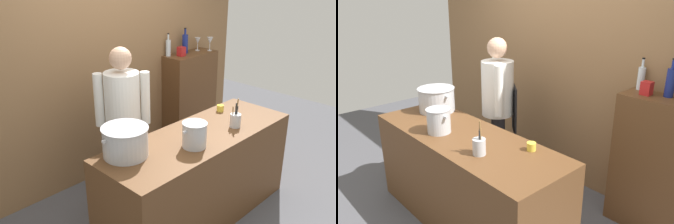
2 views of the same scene
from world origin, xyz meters
The scene contains 14 objects.
ground_plane centered at (0.00, 0.00, 0.00)m, with size 8.00×8.00×0.00m, color #4C4C51.
brick_back_panel centered at (0.00, 1.40, 1.50)m, with size 4.40×0.10×3.00m, color olive.
prep_counter centered at (0.00, 0.00, 0.45)m, with size 2.05×0.70×0.90m, color brown.
bar_cabinet centered at (1.21, 1.19, 0.63)m, with size 0.76×0.32×1.26m, color brown.
chef centered at (-0.34, 0.69, 0.96)m, with size 0.45×0.42×1.66m.
stockpot_large centered at (-0.73, 0.18, 1.03)m, with size 0.44×0.39×0.25m.
stockpot_small centered at (-0.22, -0.12, 1.01)m, with size 0.28×0.22×0.22m.
utensil_crock centered at (0.37, -0.13, 0.97)m, with size 0.10×0.10×0.28m.
butter_jar centered at (0.60, 0.22, 0.93)m, with size 0.07×0.07×0.07m, color yellow.
wine_bottle_clear centered at (0.91, 1.30, 1.37)m, with size 0.06×0.06×0.29m.
wine_bottle_cobalt centered at (1.18, 1.26, 1.39)m, with size 0.08×0.08×0.33m.
wine_glass_wide centered at (1.51, 1.12, 1.39)m, with size 0.08×0.08×0.18m.
wine_glass_short centered at (1.41, 1.24, 1.39)m, with size 0.08×0.08×0.17m.
spice_tin_red centered at (1.02, 1.18, 1.32)m, with size 0.08×0.08×0.12m, color red.
Camera 1 is at (-2.42, -1.97, 2.38)m, focal length 40.06 mm.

